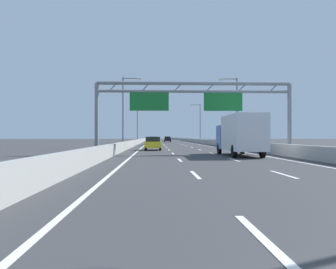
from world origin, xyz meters
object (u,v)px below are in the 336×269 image
object	(u,v)px
sign_gantry	(192,99)
box_truck	(240,134)
streetlamp_left_far	(138,121)
streetlamp_left_mid	(125,108)
streetlamp_right_far	(199,121)
green_car	(154,139)
streetlamp_right_mid	(235,108)
yellow_car	(153,143)
white_car	(153,141)
black_car	(167,139)

from	to	relation	value
sign_gantry	box_truck	distance (m)	5.51
sign_gantry	streetlamp_left_far	xyz separation A→B (m)	(-7.31, 56.38, 0.55)
streetlamp_left_mid	box_truck	size ratio (longest dim) A/B	1.14
streetlamp_left_far	streetlamp_right_far	bearing A→B (deg)	0.00
sign_gantry	box_truck	xyz separation A→B (m)	(3.53, -2.88, -3.11)
streetlamp_right_far	sign_gantry	bearing A→B (deg)	-97.70
green_car	box_truck	size ratio (longest dim) A/B	0.50
streetlamp_right_mid	streetlamp_left_far	size ratio (longest dim) A/B	1.00
streetlamp_left_far	yellow_car	bearing A→B (deg)	-85.38
streetlamp_right_far	yellow_car	world-z (taller)	streetlamp_right_far
streetlamp_right_far	white_car	xyz separation A→B (m)	(-11.30, -25.11, -4.62)
sign_gantry	streetlamp_left_far	distance (m)	56.85
streetlamp_right_far	black_car	bearing A→B (deg)	121.97
green_car	streetlamp_right_far	bearing A→B (deg)	-66.29
streetlamp_left_mid	streetlamp_right_mid	bearing A→B (deg)	0.00
streetlamp_right_mid	box_truck	world-z (taller)	streetlamp_right_mid
sign_gantry	green_car	world-z (taller)	sign_gantry
streetlamp_left_mid	yellow_car	xyz separation A→B (m)	(3.82, -7.72, -4.63)
streetlamp_right_far	green_car	xyz separation A→B (m)	(-11.27, 25.67, -4.67)
box_truck	black_car	bearing A→B (deg)	92.66
streetlamp_right_far	green_car	size ratio (longest dim) A/B	2.29
streetlamp_left_mid	white_car	distance (m)	15.53
sign_gantry	streetlamp_right_far	xyz separation A→B (m)	(7.62, 56.38, 0.55)
streetlamp_left_mid	green_car	distance (m)	65.42
green_car	white_car	xyz separation A→B (m)	(-0.03, -50.77, 0.06)
yellow_car	white_car	xyz separation A→B (m)	(-0.18, 22.10, 0.01)
streetlamp_right_mid	streetlamp_left_far	world-z (taller)	same
sign_gantry	streetlamp_left_far	world-z (taller)	streetlamp_left_far
sign_gantry	streetlamp_right_far	bearing A→B (deg)	82.30
streetlamp_left_mid	white_car	size ratio (longest dim) A/B	2.06
streetlamp_left_mid	streetlamp_right_mid	world-z (taller)	same
streetlamp_left_far	green_car	xyz separation A→B (m)	(3.66, 25.67, -4.67)
streetlamp_left_far	white_car	bearing A→B (deg)	-81.77
white_car	streetlamp_left_mid	bearing A→B (deg)	-104.18
streetlamp_right_mid	streetlamp_left_far	bearing A→B (deg)	110.72
streetlamp_right_mid	yellow_car	distance (m)	14.30
white_car	sign_gantry	bearing A→B (deg)	-83.29
yellow_car	black_car	xyz separation A→B (m)	(3.72, 59.05, 0.01)
yellow_car	white_car	distance (m)	22.10
streetlamp_left_mid	streetlamp_right_mid	xyz separation A→B (m)	(14.93, 0.00, 0.00)
streetlamp_left_mid	green_car	world-z (taller)	streetlamp_left_mid
yellow_car	green_car	bearing A→B (deg)	90.12
streetlamp_left_far	streetlamp_left_mid	bearing A→B (deg)	-90.00
green_car	black_car	size ratio (longest dim) A/B	0.91
black_car	streetlamp_left_far	bearing A→B (deg)	-122.48
streetlamp_right_far	box_truck	bearing A→B (deg)	-93.95
streetlamp_left_far	yellow_car	xyz separation A→B (m)	(3.82, -47.21, -4.63)
streetlamp_right_mid	streetlamp_right_far	size ratio (longest dim) A/B	1.00
yellow_car	green_car	world-z (taller)	yellow_car
streetlamp_left_mid	sign_gantry	bearing A→B (deg)	-66.59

